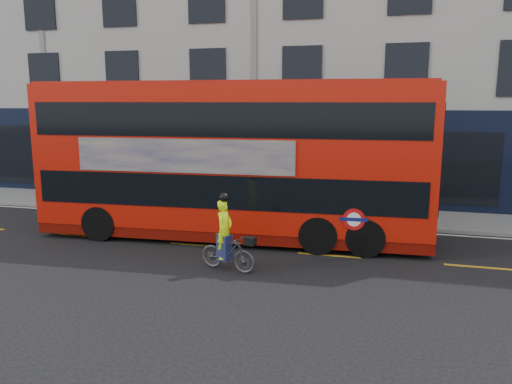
% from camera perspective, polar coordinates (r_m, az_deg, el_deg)
% --- Properties ---
extents(ground, '(120.00, 120.00, 0.00)m').
position_cam_1_polar(ground, '(14.14, -8.87, -7.68)').
color(ground, black).
rests_on(ground, ground).
extents(pavement, '(60.00, 3.00, 0.12)m').
position_cam_1_polar(pavement, '(20.03, -1.37, -1.98)').
color(pavement, gray).
rests_on(pavement, ground).
extents(kerb, '(60.00, 0.12, 0.13)m').
position_cam_1_polar(kerb, '(18.63, -2.67, -2.92)').
color(kerb, gray).
rests_on(kerb, ground).
extents(building_terrace, '(50.00, 10.07, 15.00)m').
position_cam_1_polar(building_terrace, '(25.99, 2.75, 17.33)').
color(building_terrace, '#A4A19A').
rests_on(building_terrace, ground).
extents(road_edge_line, '(58.00, 0.10, 0.01)m').
position_cam_1_polar(road_edge_line, '(18.36, -2.95, -3.32)').
color(road_edge_line, silver).
rests_on(road_edge_line, ground).
extents(lane_dashes, '(58.00, 0.12, 0.01)m').
position_cam_1_polar(lane_dashes, '(15.46, -6.62, -6.03)').
color(lane_dashes, '#C18716').
rests_on(lane_dashes, ground).
extents(bus, '(12.37, 3.44, 4.93)m').
position_cam_1_polar(bus, '(15.78, -2.66, 3.74)').
color(bus, red).
rests_on(bus, ground).
extents(cyclist, '(1.66, 0.82, 2.05)m').
position_cam_1_polar(cyclist, '(12.98, -3.37, -6.06)').
color(cyclist, '#3F4143').
rests_on(cyclist, ground).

